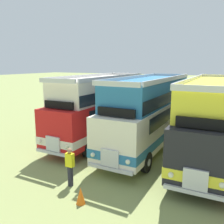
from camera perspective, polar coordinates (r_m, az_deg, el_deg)
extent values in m
cube|color=red|center=(17.07, -2.86, -0.82)|extent=(2.58, 9.78, 2.30)
cube|color=silver|center=(17.21, -2.84, -2.77)|extent=(2.62, 9.82, 0.44)
cube|color=#19232D|center=(17.30, -2.21, 1.37)|extent=(2.59, 7.38, 0.76)
cube|color=#19232D|center=(13.11, -13.62, -1.96)|extent=(2.20, 0.12, 0.90)
cube|color=silver|center=(13.37, -13.68, -7.27)|extent=(0.90, 0.13, 0.80)
cube|color=silver|center=(13.51, -13.67, -9.32)|extent=(2.30, 0.16, 0.16)
sphere|color=#EAEACC|center=(12.81, -10.65, -7.97)|extent=(0.22, 0.22, 0.22)
sphere|color=#EAEACC|center=(13.95, -16.51, -6.63)|extent=(0.22, 0.22, 0.22)
cube|color=silver|center=(16.99, -2.50, 5.62)|extent=(2.47, 8.88, 1.50)
cube|color=silver|center=(13.14, -12.77, 7.17)|extent=(2.40, 0.12, 0.24)
cube|color=silver|center=(20.42, 3.08, 8.83)|extent=(2.40, 0.12, 0.24)
cube|color=silver|center=(16.36, 1.16, 8.21)|extent=(0.17, 8.86, 0.24)
cube|color=silver|center=(17.56, -5.94, 8.37)|extent=(0.17, 8.86, 0.24)
cube|color=#19232D|center=(17.02, -2.49, 4.61)|extent=(2.51, 8.78, 0.64)
cube|color=black|center=(13.33, -12.39, 1.60)|extent=(1.90, 0.14, 0.40)
cylinder|color=black|center=(14.13, -5.56, -8.46)|extent=(0.29, 1.04, 1.04)
cylinder|color=silver|center=(14.05, -5.04, -8.56)|extent=(0.02, 0.36, 0.36)
cylinder|color=black|center=(15.45, -12.78, -6.94)|extent=(0.29, 1.04, 1.04)
cylinder|color=silver|center=(15.54, -13.20, -6.85)|extent=(0.02, 0.36, 0.36)
cylinder|color=black|center=(19.53, 4.69, -2.84)|extent=(0.29, 1.04, 1.04)
cylinder|color=silver|center=(19.47, 5.10, -2.89)|extent=(0.02, 0.36, 0.36)
cylinder|color=black|center=(20.50, -1.24, -2.12)|extent=(0.29, 1.04, 1.04)
cylinder|color=silver|center=(20.57, -1.61, -2.07)|extent=(0.02, 0.36, 0.36)
cube|color=silver|center=(15.50, 8.68, -2.19)|extent=(2.50, 10.28, 2.30)
cube|color=teal|center=(15.65, 8.61, -4.33)|extent=(2.54, 10.32, 0.44)
cube|color=#19232D|center=(15.75, 9.23, 0.24)|extent=(2.53, 7.88, 0.76)
cube|color=#19232D|center=(10.83, -0.26, -4.44)|extent=(2.20, 0.10, 0.90)
cube|color=silver|center=(11.14, -0.53, -10.78)|extent=(0.90, 0.12, 0.80)
cube|color=silver|center=(11.31, -0.60, -13.17)|extent=(2.30, 0.14, 0.16)
sphere|color=#EAEACC|center=(10.76, 3.74, -11.62)|extent=(0.22, 0.22, 0.22)
sphere|color=#EAEACC|center=(11.56, -4.54, -9.97)|extent=(0.22, 0.22, 0.22)
cube|color=teal|center=(15.41, 9.20, 4.89)|extent=(2.40, 9.38, 1.50)
cube|color=silver|center=(10.84, 0.84, 6.61)|extent=(2.40, 0.10, 0.24)
cube|color=silver|center=(19.35, 13.36, 8.40)|extent=(2.40, 0.10, 0.24)
cube|color=silver|center=(15.00, 13.67, 7.61)|extent=(0.10, 9.38, 0.24)
cube|color=silver|center=(15.77, 5.13, 8.05)|extent=(0.10, 9.38, 0.24)
cube|color=#19232D|center=(15.45, 9.17, 3.78)|extent=(2.44, 9.28, 0.64)
cube|color=black|center=(11.07, 0.94, -0.09)|extent=(1.90, 0.12, 0.40)
cylinder|color=black|center=(12.32, 8.04, -11.57)|extent=(0.28, 1.04, 1.04)
cylinder|color=silver|center=(12.28, 8.71, -11.68)|extent=(0.02, 0.36, 0.36)
cylinder|color=black|center=(13.21, -1.50, -9.84)|extent=(0.28, 1.04, 1.04)
cylinder|color=silver|center=(13.28, -2.07, -9.73)|extent=(0.02, 0.36, 0.36)
cylinder|color=black|center=(18.61, 15.37, -3.93)|extent=(0.28, 1.04, 1.04)
cylinder|color=silver|center=(18.58, 15.82, -3.98)|extent=(0.02, 0.36, 0.36)
cylinder|color=black|center=(19.21, 8.67, -3.17)|extent=(0.28, 1.04, 1.04)
cylinder|color=silver|center=(19.26, 8.25, -3.12)|extent=(0.02, 0.36, 0.36)
cube|color=black|center=(14.70, 22.15, -3.67)|extent=(2.75, 10.90, 2.30)
cube|color=yellow|center=(14.85, 21.98, -5.91)|extent=(2.79, 10.95, 0.44)
cube|color=#19232D|center=(14.95, 22.46, -1.08)|extent=(2.72, 8.51, 0.76)
cube|color=#19232D|center=(9.38, 19.57, -7.64)|extent=(2.20, 0.15, 0.90)
cube|color=silver|center=(9.75, 18.98, -14.81)|extent=(0.90, 0.14, 0.80)
cube|color=silver|center=(9.94, 18.76, -17.48)|extent=(2.30, 0.19, 0.16)
sphere|color=#EAEACC|center=(9.69, 24.44, -15.40)|extent=(0.22, 0.22, 0.22)
sphere|color=#EAEACC|center=(9.87, 13.64, -14.16)|extent=(0.22, 0.22, 0.22)
cube|color=yellow|center=(14.60, 22.79, 3.80)|extent=(2.63, 10.00, 1.50)
cube|color=silver|center=(9.38, 20.76, 5.14)|extent=(2.40, 0.15, 0.24)
cube|color=silver|center=(18.99, 24.01, 7.68)|extent=(2.40, 0.15, 0.24)
cube|color=silver|center=(14.66, 18.33, 7.28)|extent=(0.33, 9.95, 0.24)
cube|color=#19232D|center=(14.64, 22.70, 2.63)|extent=(2.66, 9.90, 0.64)
cube|color=black|center=(9.65, 20.25, -2.53)|extent=(1.90, 0.16, 0.40)
cylinder|color=black|center=(11.63, 14.22, -13.26)|extent=(0.30, 1.05, 1.04)
cylinder|color=silver|center=(11.66, 13.48, -13.16)|extent=(0.03, 0.36, 0.36)
cylinder|color=black|center=(18.59, 19.32, -4.19)|extent=(0.30, 1.05, 1.04)
cylinder|color=silver|center=(18.61, 18.87, -4.14)|extent=(0.03, 0.36, 0.36)
cone|color=orange|center=(9.88, -7.38, -18.88)|extent=(0.36, 0.36, 0.68)
cylinder|color=#23232D|center=(11.15, -9.75, -14.59)|extent=(0.24, 0.24, 0.90)
cube|color=yellow|center=(10.84, -9.88, -11.02)|extent=(0.36, 0.22, 0.60)
sphere|color=#9E7051|center=(10.69, -9.96, -8.94)|extent=(0.22, 0.22, 0.22)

